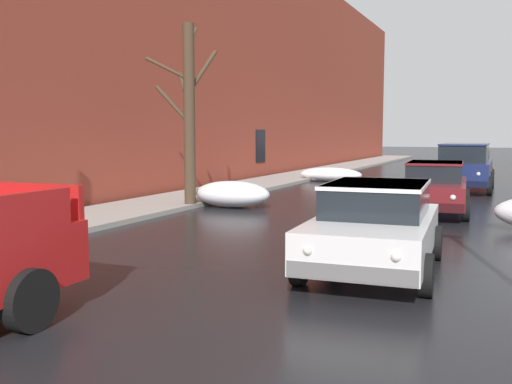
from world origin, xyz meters
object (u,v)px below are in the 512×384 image
Objects in this scene: sedan_white_parked_kerbside_close at (375,225)px; sedan_maroon_parked_kerbside_mid at (434,186)px; bare_tree_mid_block at (189,111)px; sedan_red_queued_behind_truck at (472,164)px; suv_darkblue_parked_far_down_block at (464,165)px.

sedan_white_parked_kerbside_close is 7.46m from sedan_maroon_parked_kerbside_mid.
sedan_white_parked_kerbside_close is (6.78, -5.64, -2.10)m from bare_tree_mid_block.
sedan_white_parked_kerbside_close is 0.93× the size of sedan_maroon_parked_kerbside_mid.
sedan_white_parked_kerbside_close and sedan_red_queued_behind_truck have the same top height.
sedan_white_parked_kerbside_close is 20.17m from sedan_red_queued_behind_truck.
suv_darkblue_parked_far_down_block is at bearing 50.90° from bare_tree_mid_block.
sedan_maroon_parked_kerbside_mid is 1.12× the size of sedan_red_queued_behind_truck.
sedan_maroon_parked_kerbside_mid is at bearing 89.90° from sedan_white_parked_kerbside_close.
bare_tree_mid_block is 9.07m from sedan_white_parked_kerbside_close.
suv_darkblue_parked_far_down_block is (0.26, 6.87, 0.24)m from sedan_maroon_parked_kerbside_mid.
sedan_white_parked_kerbside_close is at bearing -90.62° from sedan_red_queued_behind_truck.
suv_darkblue_parked_far_down_block reaches higher than sedan_maroon_parked_kerbside_mid.
sedan_white_parked_kerbside_close is 14.33m from suv_darkblue_parked_far_down_block.
sedan_white_parked_kerbside_close is at bearing -39.73° from bare_tree_mid_block.
bare_tree_mid_block is 16.27m from sedan_red_queued_behind_truck.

